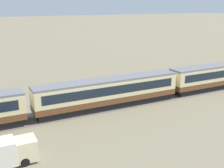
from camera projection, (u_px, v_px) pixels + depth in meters
The scene contains 3 objects.
ground_plane at pixel (199, 90), 47.00m from camera, with size 600.00×600.00×0.00m, color #7A7056.
passenger_train at pixel (110, 91), 38.94m from camera, with size 108.45×3.07×4.13m.
railway_track at pixel (60, 116), 36.39m from camera, with size 168.39×3.60×0.04m.
Camera 1 is at (-33.21, -33.50, 14.05)m, focal length 45.00 mm.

